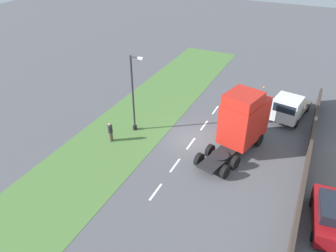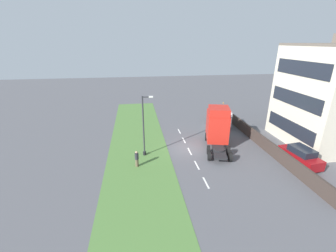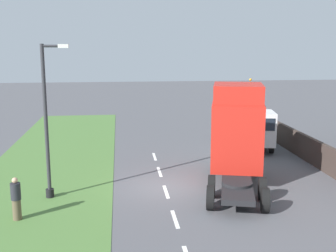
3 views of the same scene
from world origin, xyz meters
The scene contains 7 objects.
ground_plane centered at (0.00, 0.00, 0.00)m, with size 120.00×120.00×0.00m, color #515156.
grass_verge centered at (-6.00, 0.00, 0.01)m, with size 7.00×44.00×0.01m.
lane_markings centered at (0.00, -0.70, 0.00)m, with size 0.16×14.60×0.00m.
lorry_cab centered at (3.73, 0.64, 2.50)m, with size 4.16×7.57×5.11m.
flatbed_truck centered at (6.60, 6.36, 1.43)m, with size 3.18×6.30×2.70m.
lamp_post centered at (-5.27, -0.82, 3.13)m, with size 1.30×0.36×6.89m.
pedestrian centered at (-6.23, -3.22, 0.86)m, with size 0.39×0.39×1.75m.
Camera 3 is at (-2.11, -19.53, 6.84)m, focal length 45.00 mm.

